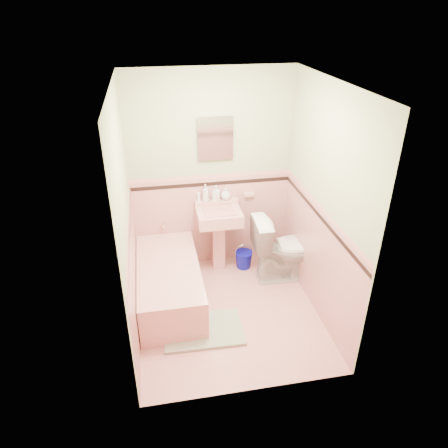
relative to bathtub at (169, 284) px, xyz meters
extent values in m
plane|color=pink|center=(0.63, -0.33, -0.23)|extent=(2.20, 2.20, 0.00)
plane|color=white|center=(0.63, -0.33, 2.27)|extent=(2.20, 2.20, 0.00)
plane|color=beige|center=(0.63, 0.77, 1.02)|extent=(2.50, 0.00, 2.50)
plane|color=beige|center=(0.63, -1.43, 1.02)|extent=(2.50, 0.00, 2.50)
plane|color=beige|center=(-0.37, -0.33, 1.02)|extent=(0.00, 2.50, 2.50)
plane|color=beige|center=(1.63, -0.33, 1.02)|extent=(0.00, 2.50, 2.50)
plane|color=pink|center=(0.63, 0.76, 0.38)|extent=(2.00, 0.00, 2.00)
plane|color=pink|center=(0.63, -1.42, 0.38)|extent=(2.00, 0.00, 2.00)
plane|color=pink|center=(-0.36, -0.33, 0.38)|extent=(0.00, 2.20, 2.20)
plane|color=pink|center=(1.62, -0.33, 0.38)|extent=(0.00, 2.20, 2.20)
plane|color=black|center=(0.63, 0.75, 0.90)|extent=(2.00, 0.00, 2.00)
plane|color=black|center=(0.63, -1.41, 0.90)|extent=(2.00, 0.00, 2.00)
plane|color=black|center=(-0.35, -0.33, 0.89)|extent=(0.00, 2.20, 2.20)
plane|color=black|center=(1.61, -0.33, 0.89)|extent=(0.00, 2.20, 2.20)
plane|color=pink|center=(0.63, 0.75, 0.99)|extent=(2.00, 0.00, 2.00)
plane|color=pink|center=(0.63, -1.41, 0.99)|extent=(2.00, 0.00, 2.00)
plane|color=pink|center=(-0.35, -0.33, 1.00)|extent=(0.00, 2.20, 2.20)
plane|color=pink|center=(1.61, -0.33, 1.00)|extent=(0.00, 2.20, 2.20)
cube|color=#DC9591|center=(0.00, 0.00, 0.00)|extent=(0.70, 1.50, 0.45)
cylinder|color=silver|center=(0.00, 0.72, 0.41)|extent=(0.04, 0.12, 0.04)
cylinder|color=silver|center=(0.68, 0.67, 0.72)|extent=(0.02, 0.02, 0.10)
cube|color=white|center=(0.68, 0.74, 1.47)|extent=(0.39, 0.04, 0.48)
cube|color=#DC9591|center=(1.10, 0.73, 0.72)|extent=(0.13, 0.07, 0.04)
imported|color=#B2B2B2|center=(0.54, 0.71, 0.80)|extent=(0.11, 0.11, 0.22)
imported|color=#B2B2B2|center=(0.68, 0.71, 0.79)|extent=(0.11, 0.11, 0.20)
imported|color=#B2B2B2|center=(0.80, 0.71, 0.77)|extent=(0.14, 0.14, 0.16)
cylinder|color=white|center=(0.46, 0.71, 0.75)|extent=(0.04, 0.04, 0.12)
imported|color=white|center=(1.46, 0.20, 0.20)|extent=(0.85, 0.49, 0.85)
cube|color=gray|center=(0.31, -0.60, -0.21)|extent=(0.85, 0.58, 0.03)
cube|color=#BF1E59|center=(0.22, -0.51, -0.16)|extent=(0.17, 0.13, 0.06)
camera|label=1|loc=(-0.09, -3.92, 2.91)|focal=33.19mm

